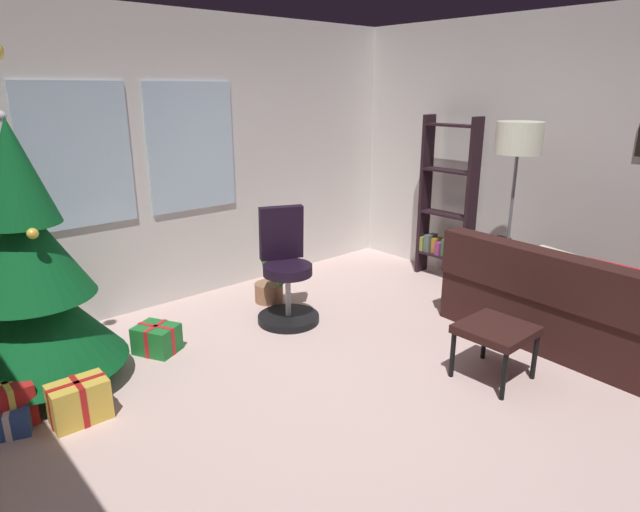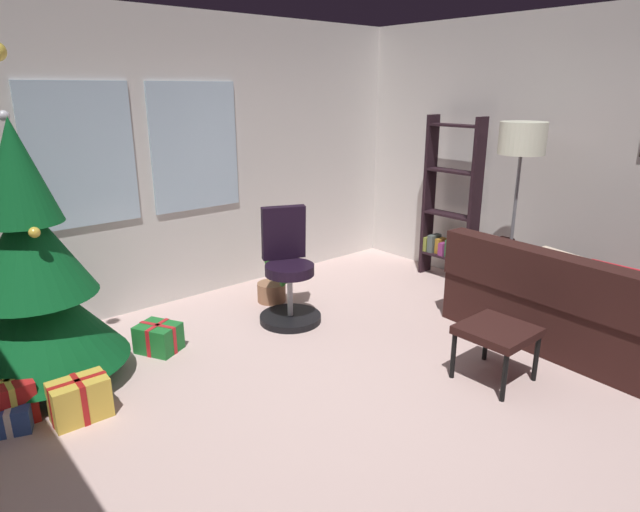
% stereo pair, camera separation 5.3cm
% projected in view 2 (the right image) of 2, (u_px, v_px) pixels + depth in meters
% --- Properties ---
extents(ground_plane, '(5.29, 5.19, 0.10)m').
position_uv_depth(ground_plane, '(377.00, 409.00, 3.68)').
color(ground_plane, beige).
extents(wall_back_with_windows, '(5.29, 0.12, 2.73)m').
position_uv_depth(wall_back_with_windows, '(179.00, 161.00, 5.16)').
color(wall_back_with_windows, silver).
rests_on(wall_back_with_windows, ground_plane).
extents(wall_right_with_frames, '(0.12, 5.19, 2.73)m').
position_uv_depth(wall_right_with_frames, '(586.00, 165.00, 4.92)').
color(wall_right_with_frames, silver).
rests_on(wall_right_with_frames, ground_plane).
extents(couch, '(1.61, 1.87, 0.84)m').
position_uv_depth(couch, '(582.00, 307.00, 4.49)').
color(couch, black).
rests_on(couch, ground_plane).
extents(footstool, '(0.48, 0.47, 0.41)m').
position_uv_depth(footstool, '(497.00, 334.00, 3.86)').
color(footstool, black).
rests_on(footstool, ground_plane).
extents(holiday_tree, '(1.14, 1.14, 2.31)m').
position_uv_depth(holiday_tree, '(34.00, 280.00, 3.70)').
color(holiday_tree, '#4C331E').
rests_on(holiday_tree, ground_plane).
extents(gift_box_red, '(0.28, 0.29, 0.29)m').
position_uv_depth(gift_box_red, '(10.00, 400.00, 3.44)').
color(gift_box_red, red).
rests_on(gift_box_red, ground_plane).
extents(gift_box_green, '(0.37, 0.40, 0.23)m').
position_uv_depth(gift_box_green, '(159.00, 338.00, 4.36)').
color(gift_box_green, '#1E722D').
rests_on(gift_box_green, ground_plane).
extents(gift_box_gold, '(0.36, 0.23, 0.28)m').
position_uv_depth(gift_box_gold, '(80.00, 400.00, 3.45)').
color(gift_box_gold, gold).
rests_on(gift_box_gold, ground_plane).
extents(gift_box_blue, '(0.34, 0.42, 0.17)m').
position_uv_depth(gift_box_blue, '(13.00, 411.00, 3.42)').
color(gift_box_blue, '#2D4C99').
rests_on(gift_box_blue, ground_plane).
extents(office_chair, '(0.56, 0.58, 1.04)m').
position_uv_depth(office_chair, '(288.00, 277.00, 4.87)').
color(office_chair, black).
rests_on(office_chair, ground_plane).
extents(bookshelf, '(0.18, 0.64, 1.77)m').
position_uv_depth(bookshelf, '(450.00, 211.00, 5.85)').
color(bookshelf, black).
rests_on(bookshelf, ground_plane).
extents(floor_lamp, '(0.40, 0.40, 1.76)m').
position_uv_depth(floor_lamp, '(521.00, 150.00, 4.73)').
color(floor_lamp, slate).
rests_on(floor_lamp, ground_plane).
extents(potted_plant, '(0.34, 0.50, 0.55)m').
position_uv_depth(potted_plant, '(275.00, 282.00, 5.36)').
color(potted_plant, '#966749').
rests_on(potted_plant, ground_plane).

